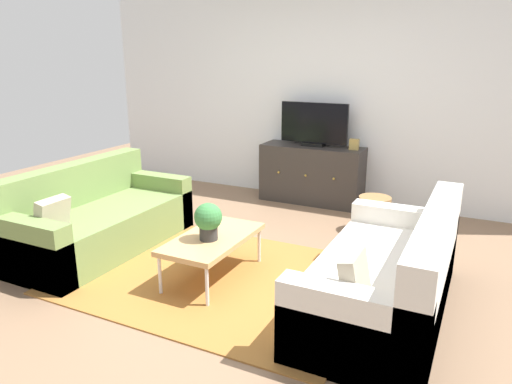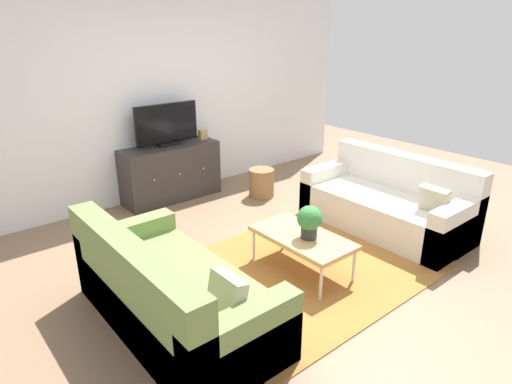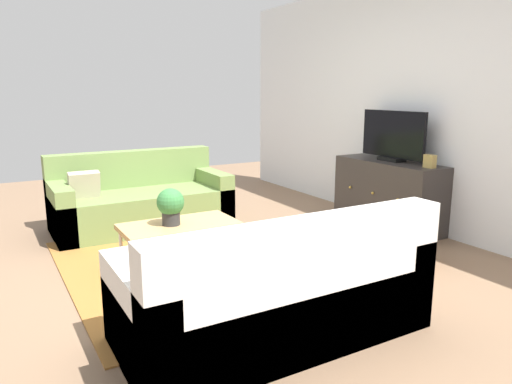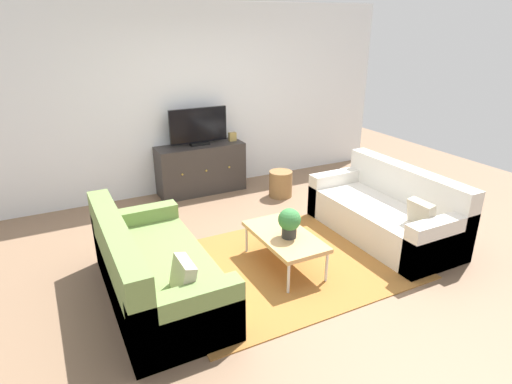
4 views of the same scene
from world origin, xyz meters
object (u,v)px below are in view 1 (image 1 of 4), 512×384
(couch_left_side, at_px, (94,221))
(potted_plant, at_px, (208,220))
(flat_screen_tv, at_px, (314,125))
(mantel_clock, at_px, (354,144))
(tv_console, at_px, (312,174))
(coffee_table, at_px, (213,240))
(wicker_basket, at_px, (374,214))
(couch_right_side, at_px, (393,281))

(couch_left_side, xyz_separation_m, potted_plant, (1.40, -0.13, 0.28))
(flat_screen_tv, distance_m, mantel_clock, 0.56)
(tv_console, bearing_deg, couch_left_side, -120.34)
(coffee_table, distance_m, tv_console, 2.44)
(potted_plant, distance_m, wicker_basket, 2.07)
(mantel_clock, bearing_deg, wicker_basket, -58.03)
(coffee_table, relative_size, mantel_clock, 7.48)
(couch_left_side, bearing_deg, flat_screen_tv, 59.87)
(couch_right_side, distance_m, mantel_clock, 2.61)
(tv_console, bearing_deg, coffee_table, -89.94)
(potted_plant, height_order, tv_console, tv_console)
(potted_plant, distance_m, tv_console, 2.51)
(tv_console, height_order, wicker_basket, tv_console)
(potted_plant, xyz_separation_m, wicker_basket, (0.96, 1.79, -0.36))
(tv_console, height_order, mantel_clock, mantel_clock)
(coffee_table, relative_size, potted_plant, 3.12)
(tv_console, relative_size, mantel_clock, 9.95)
(coffee_table, bearing_deg, wicker_basket, 60.65)
(potted_plant, bearing_deg, couch_right_side, 5.12)
(mantel_clock, distance_m, wicker_basket, 1.03)
(flat_screen_tv, height_order, mantel_clock, flat_screen_tv)
(flat_screen_tv, relative_size, wicker_basket, 2.25)
(wicker_basket, bearing_deg, potted_plant, -118.16)
(coffee_table, xyz_separation_m, flat_screen_tv, (-0.00, 2.46, 0.65))
(couch_right_side, bearing_deg, tv_console, 122.05)
(couch_left_side, xyz_separation_m, flat_screen_tv, (1.39, 2.39, 0.73))
(potted_plant, xyz_separation_m, tv_console, (-0.01, 2.51, -0.18))
(coffee_table, xyz_separation_m, wicker_basket, (0.97, 1.72, -0.15))
(couch_right_side, height_order, potted_plant, couch_right_side)
(mantel_clock, bearing_deg, couch_right_side, -68.00)
(couch_left_side, bearing_deg, couch_right_side, 0.00)
(tv_console, distance_m, wicker_basket, 1.22)
(potted_plant, bearing_deg, wicker_basket, 61.84)
(wicker_basket, bearing_deg, tv_console, 143.76)
(potted_plant, bearing_deg, tv_console, 90.25)
(potted_plant, bearing_deg, mantel_clock, 78.37)
(coffee_table, height_order, wicker_basket, wicker_basket)
(potted_plant, distance_m, mantel_clock, 2.57)
(tv_console, xyz_separation_m, wicker_basket, (0.97, -0.71, -0.17))
(couch_right_side, xyz_separation_m, coffee_table, (-1.48, -0.06, 0.07))
(couch_left_side, height_order, potted_plant, couch_left_side)
(couch_left_side, height_order, mantel_clock, mantel_clock)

